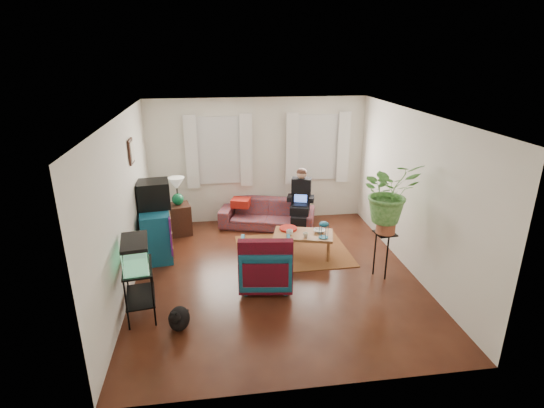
{
  "coord_description": "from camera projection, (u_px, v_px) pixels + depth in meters",
  "views": [
    {
      "loc": [
        -0.91,
        -6.08,
        3.49
      ],
      "look_at": [
        0.0,
        0.4,
        1.1
      ],
      "focal_mm": 28.0,
      "sensor_mm": 36.0,
      "label": 1
    }
  ],
  "objects": [
    {
      "name": "plant_stand",
      "position": [
        383.0,
        254.0,
        6.83
      ],
      "size": [
        0.36,
        0.36,
        0.77
      ],
      "primitive_type": "cube",
      "rotation": [
        0.0,
        0.0,
        0.11
      ],
      "color": "black",
      "rests_on": "floor"
    },
    {
      "name": "wall_right",
      "position": [
        414.0,
        194.0,
        6.82
      ],
      "size": [
        0.01,
        5.0,
        2.6
      ],
      "primitive_type": "cube",
      "color": "silver",
      "rests_on": "floor"
    },
    {
      "name": "curtains_right",
      "position": [
        318.0,
        148.0,
        8.83
      ],
      "size": [
        1.36,
        0.06,
        1.5
      ],
      "primitive_type": "cube",
      "color": "white",
      "rests_on": "wall_back"
    },
    {
      "name": "snack_tray",
      "position": [
        288.0,
        228.0,
        7.66
      ],
      "size": [
        0.39,
        0.39,
        0.04
      ],
      "primitive_type": "cylinder",
      "rotation": [
        0.0,
        0.0,
        -0.27
      ],
      "color": "#B21414",
      "rests_on": "coffee_table"
    },
    {
      "name": "ceiling",
      "position": [
        276.0,
        115.0,
        6.08
      ],
      "size": [
        4.5,
        5.0,
        0.01
      ],
      "primitive_type": "cube",
      "color": "white",
      "rests_on": "wall_back"
    },
    {
      "name": "birdcage",
      "position": [
        324.0,
        230.0,
        7.28
      ],
      "size": [
        0.21,
        0.21,
        0.3
      ],
      "primitive_type": null,
      "rotation": [
        0.0,
        0.0,
        -0.27
      ],
      "color": "#115B6B",
      "rests_on": "coffee_table"
    },
    {
      "name": "dresser",
      "position": [
        156.0,
        232.0,
        7.51
      ],
      "size": [
        0.62,
        1.04,
        0.88
      ],
      "primitive_type": "cube",
      "rotation": [
        0.0,
        0.0,
        0.14
      ],
      "color": "#105164",
      "rests_on": "floor"
    },
    {
      "name": "side_table",
      "position": [
        179.0,
        219.0,
        8.44
      ],
      "size": [
        0.51,
        0.51,
        0.62
      ],
      "primitive_type": "cube",
      "rotation": [
        0.0,
        0.0,
        0.24
      ],
      "color": "#3A2916",
      "rests_on": "floor"
    },
    {
      "name": "serape_throw",
      "position": [
        266.0,
        261.0,
        6.21
      ],
      "size": [
        0.82,
        0.29,
        0.66
      ],
      "primitive_type": "cube",
      "rotation": [
        0.0,
        0.0,
        -0.13
      ],
      "color": "#9E0A0A",
      "rests_on": "armchair"
    },
    {
      "name": "sofa",
      "position": [
        267.0,
        210.0,
        8.76
      ],
      "size": [
        2.06,
        1.28,
        0.75
      ],
      "primitive_type": "imported",
      "rotation": [
        0.0,
        0.0,
        -0.29
      ],
      "color": "brown",
      "rests_on": "floor"
    },
    {
      "name": "aquarium",
      "position": [
        135.0,
        253.0,
        5.6
      ],
      "size": [
        0.43,
        0.66,
        0.4
      ],
      "primitive_type": "cube",
      "rotation": [
        0.0,
        0.0,
        0.15
      ],
      "color": "#7FD899",
      "rests_on": "aquarium_stand"
    },
    {
      "name": "coffee_table",
      "position": [
        303.0,
        244.0,
        7.58
      ],
      "size": [
        1.14,
        0.81,
        0.43
      ],
      "primitive_type": "cube",
      "rotation": [
        0.0,
        0.0,
        -0.27
      ],
      "color": "olive",
      "rests_on": "floor"
    },
    {
      "name": "black_cat",
      "position": [
        179.0,
        316.0,
        5.58
      ],
      "size": [
        0.37,
        0.48,
        0.36
      ],
      "primitive_type": "ellipsoid",
      "rotation": [
        0.0,
        0.0,
        -0.24
      ],
      "color": "black",
      "rests_on": "floor"
    },
    {
      "name": "cup_b",
      "position": [
        305.0,
        235.0,
        7.32
      ],
      "size": [
        0.12,
        0.12,
        0.09
      ],
      "primitive_type": "imported",
      "rotation": [
        0.0,
        0.0,
        -0.27
      ],
      "color": "beige",
      "rests_on": "coffee_table"
    },
    {
      "name": "window_right",
      "position": [
        317.0,
        148.0,
        8.91
      ],
      "size": [
        1.08,
        0.04,
        1.38
      ],
      "primitive_type": "cube",
      "color": "white",
      "rests_on": "wall_back"
    },
    {
      "name": "area_rug",
      "position": [
        293.0,
        251.0,
        7.8
      ],
      "size": [
        2.04,
        1.65,
        0.01
      ],
      "primitive_type": "cube",
      "rotation": [
        0.0,
        0.0,
        0.03
      ],
      "color": "brown",
      "rests_on": "floor"
    },
    {
      "name": "wall_front",
      "position": [
        313.0,
        284.0,
        4.2
      ],
      "size": [
        4.5,
        0.01,
        2.6
      ],
      "primitive_type": "cube",
      "color": "silver",
      "rests_on": "floor"
    },
    {
      "name": "floor",
      "position": [
        275.0,
        275.0,
        6.97
      ],
      "size": [
        4.5,
        5.0,
        0.01
      ],
      "primitive_type": "cube",
      "color": "#4F2B14",
      "rests_on": "ground"
    },
    {
      "name": "picture_frame",
      "position": [
        132.0,
        151.0,
        6.8
      ],
      "size": [
        0.04,
        0.32,
        0.4
      ],
      "primitive_type": "cube",
      "color": "#3D2616",
      "rests_on": "wall_left"
    },
    {
      "name": "armchair",
      "position": [
        266.0,
        262.0,
        6.56
      ],
      "size": [
        0.87,
        0.82,
        0.8
      ],
      "primitive_type": "imported",
      "rotation": [
        0.0,
        0.0,
        3.01
      ],
      "color": "navy",
      "rests_on": "floor"
    },
    {
      "name": "table_lamp",
      "position": [
        177.0,
        192.0,
        8.24
      ],
      "size": [
        0.38,
        0.38,
        0.56
      ],
      "primitive_type": null,
      "rotation": [
        0.0,
        0.0,
        0.24
      ],
      "color": "white",
      "rests_on": "side_table"
    },
    {
      "name": "crt_tv",
      "position": [
        153.0,
        194.0,
        7.37
      ],
      "size": [
        0.6,
        0.56,
        0.47
      ],
      "primitive_type": "cube",
      "rotation": [
        0.0,
        0.0,
        0.14
      ],
      "color": "black",
      "rests_on": "dresser"
    },
    {
      "name": "wall_back",
      "position": [
        258.0,
        161.0,
        8.85
      ],
      "size": [
        4.5,
        0.01,
        2.6
      ],
      "primitive_type": "cube",
      "color": "silver",
      "rests_on": "floor"
    },
    {
      "name": "cup_a",
      "position": [
        290.0,
        232.0,
        7.43
      ],
      "size": [
        0.14,
        0.14,
        0.09
      ],
      "primitive_type": "imported",
      "rotation": [
        0.0,
        0.0,
        -0.27
      ],
      "color": "white",
      "rests_on": "coffee_table"
    },
    {
      "name": "seated_person",
      "position": [
        301.0,
        202.0,
        8.6
      ],
      "size": [
        0.63,
        0.7,
        1.14
      ],
      "primitive_type": null,
      "rotation": [
        0.0,
        0.0,
        -0.29
      ],
      "color": "black",
      "rests_on": "sofa"
    },
    {
      "name": "aquarium_stand",
      "position": [
        140.0,
        291.0,
        5.79
      ],
      "size": [
        0.47,
        0.73,
        0.76
      ],
      "primitive_type": "cube",
      "rotation": [
        0.0,
        0.0,
        0.15
      ],
      "color": "black",
      "rests_on": "floor"
    },
    {
      "name": "wall_left",
      "position": [
        124.0,
        208.0,
        6.23
      ],
      "size": [
        0.01,
        5.0,
        2.6
      ],
      "primitive_type": "cube",
      "color": "silver",
      "rests_on": "floor"
    },
    {
      "name": "potted_plant",
      "position": [
        388.0,
        201.0,
        6.52
      ],
      "size": [
        0.95,
        0.84,
        0.97
      ],
      "primitive_type": "imported",
      "rotation": [
        0.0,
        0.0,
        0.11
      ],
      "color": "#599947",
      "rests_on": "plant_stand"
    },
    {
      "name": "window_left",
      "position": [
        219.0,
        151.0,
        8.64
      ],
      "size": [
        1.08,
        0.04,
        1.38
      ],
      "primitive_type": "cube",
      "color": "white",
      "rests_on": "wall_back"
    },
    {
      "name": "curtains_left",
      "position": [
        219.0,
        151.0,
        8.57
      ],
      "size": [
        1.36,
        0.06,
        1.5
      ],
      "primitive_type": "cube",
      "color": "white",
      "rests_on": "wall_back"
    },
    {
      "name": "bowl",
      "position": [
        319.0,
        231.0,
        7.55
      ],
      "size": [
        0.25,
        0.25,
        0.05
      ],
      "primitive_type": "imported",
      "rotation": [
        0.0,
        0.0,
        -0.27
      ],
      "color": "white",
      "rests_on": "coffee_table"
    }
  ]
}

